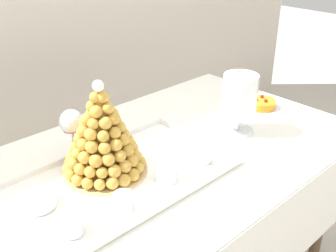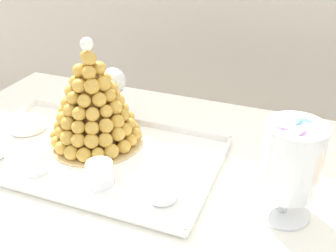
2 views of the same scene
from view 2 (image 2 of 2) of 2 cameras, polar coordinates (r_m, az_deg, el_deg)
The scene contains 9 objects.
buffet_table at distance 1.07m, azimuth -1.20°, elevation -10.11°, with size 1.40×0.83×0.73m.
serving_tray at distance 1.06m, azimuth -10.76°, elevation -4.08°, with size 0.65×0.39×0.02m.
croquembouche at distance 1.05m, azimuth -10.78°, elevation 3.13°, with size 0.26×0.26×0.29m.
dessert_cup_mid_left at distance 1.01m, azimuth -18.63°, elevation -5.30°, with size 0.05×0.05×0.05m.
dessert_cup_centre at distance 0.93m, azimuth -9.77°, elevation -6.86°, with size 0.06×0.06×0.06m.
dessert_cup_mid_right at distance 0.88m, azimuth -0.78°, elevation -8.94°, with size 0.06×0.06×0.06m.
creme_brulee_ramekin at distance 1.22m, azimuth -19.60°, elevation 0.19°, with size 0.10×0.10×0.02m.
macaron_goblet at distance 0.83m, azimuth 17.27°, elevation -4.77°, with size 0.12×0.12×0.22m.
wine_glass at distance 1.17m, azimuth -7.91°, elevation 6.21°, with size 0.08×0.08×0.17m.
Camera 2 is at (0.32, -0.76, 1.31)m, focal length 42.34 mm.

